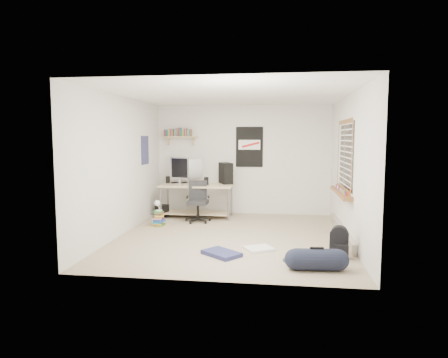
# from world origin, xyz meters

# --- Properties ---
(floor) EXTENTS (4.00, 4.50, 0.01)m
(floor) POSITION_xyz_m (0.00, 0.00, -0.01)
(floor) COLOR gray
(floor) RESTS_ON ground
(ceiling) EXTENTS (4.00, 4.50, 0.01)m
(ceiling) POSITION_xyz_m (0.00, 0.00, 2.50)
(ceiling) COLOR white
(ceiling) RESTS_ON ground
(back_wall) EXTENTS (4.00, 0.01, 2.50)m
(back_wall) POSITION_xyz_m (0.00, 2.25, 1.25)
(back_wall) COLOR silver
(back_wall) RESTS_ON ground
(left_wall) EXTENTS (0.01, 4.50, 2.50)m
(left_wall) POSITION_xyz_m (-2.00, 0.00, 1.25)
(left_wall) COLOR silver
(left_wall) RESTS_ON ground
(right_wall) EXTENTS (0.01, 4.50, 2.50)m
(right_wall) POSITION_xyz_m (2.00, 0.00, 1.25)
(right_wall) COLOR silver
(right_wall) RESTS_ON ground
(desk) EXTENTS (1.69, 0.94, 0.73)m
(desk) POSITION_xyz_m (-0.97, 1.65, 0.36)
(desk) COLOR tan
(desk) RESTS_ON floor
(monitor_left) EXTENTS (0.46, 0.22, 0.49)m
(monitor_left) POSITION_xyz_m (-1.36, 1.67, 0.98)
(monitor_left) COLOR #9D9DA2
(monitor_left) RESTS_ON desk
(monitor_right) EXTENTS (0.39, 0.23, 0.42)m
(monitor_right) POSITION_xyz_m (-1.09, 1.94, 0.94)
(monitor_right) COLOR #B7B7BD
(monitor_right) RESTS_ON desk
(pc_tower) EXTENTS (0.38, 0.50, 0.47)m
(pc_tower) POSITION_xyz_m (-0.36, 1.94, 0.97)
(pc_tower) COLOR black
(pc_tower) RESTS_ON desk
(keyboard) EXTENTS (0.40, 0.26, 0.02)m
(keyboard) POSITION_xyz_m (-1.43, 1.91, 0.74)
(keyboard) COLOR black
(keyboard) RESTS_ON desk
(speaker_left) EXTENTS (0.08, 0.08, 0.16)m
(speaker_left) POSITION_xyz_m (-1.67, 1.82, 0.81)
(speaker_left) COLOR black
(speaker_left) RESTS_ON desk
(speaker_right) EXTENTS (0.11, 0.11, 0.17)m
(speaker_right) POSITION_xyz_m (-0.75, 1.63, 0.82)
(speaker_right) COLOR black
(speaker_right) RESTS_ON desk
(office_chair) EXTENTS (0.66, 0.66, 0.86)m
(office_chair) POSITION_xyz_m (-0.85, 1.17, 0.49)
(office_chair) COLOR black
(office_chair) RESTS_ON floor
(wall_shelf) EXTENTS (0.80, 0.22, 0.24)m
(wall_shelf) POSITION_xyz_m (-1.45, 2.14, 1.78)
(wall_shelf) COLOR tan
(wall_shelf) RESTS_ON back_wall
(poster_back_wall) EXTENTS (0.62, 0.03, 0.92)m
(poster_back_wall) POSITION_xyz_m (0.15, 2.23, 1.55)
(poster_back_wall) COLOR black
(poster_back_wall) RESTS_ON back_wall
(poster_left_wall) EXTENTS (0.02, 0.42, 0.60)m
(poster_left_wall) POSITION_xyz_m (-1.99, 1.20, 1.50)
(poster_left_wall) COLOR navy
(poster_left_wall) RESTS_ON left_wall
(window) EXTENTS (0.10, 1.50, 1.26)m
(window) POSITION_xyz_m (1.95, 0.30, 1.45)
(window) COLOR brown
(window) RESTS_ON right_wall
(baseboard_heater) EXTENTS (0.08, 2.50, 0.18)m
(baseboard_heater) POSITION_xyz_m (1.96, 0.30, 0.09)
(baseboard_heater) COLOR #B7B2A8
(baseboard_heater) RESTS_ON floor
(backpack) EXTENTS (0.30, 0.26, 0.36)m
(backpack) POSITION_xyz_m (1.71, -1.03, 0.20)
(backpack) COLOR black
(backpack) RESTS_ON floor
(duffel_bag) EXTENTS (0.31, 0.31, 0.57)m
(duffel_bag) POSITION_xyz_m (1.33, -1.64, 0.14)
(duffel_bag) COLOR black
(duffel_bag) RESTS_ON floor
(tshirt) EXTENTS (0.53, 0.51, 0.04)m
(tshirt) POSITION_xyz_m (0.52, -0.77, 0.02)
(tshirt) COLOR silver
(tshirt) RESTS_ON floor
(jeans_a) EXTENTS (0.66, 0.63, 0.06)m
(jeans_a) POSITION_xyz_m (-0.02, -1.15, 0.03)
(jeans_a) COLOR navy
(jeans_a) RESTS_ON floor
(jeans_b) EXTENTS (0.44, 0.40, 0.05)m
(jeans_b) POSITION_xyz_m (1.11, -1.37, 0.03)
(jeans_b) COLOR navy
(jeans_b) RESTS_ON floor
(book_stack) EXTENTS (0.51, 0.47, 0.29)m
(book_stack) POSITION_xyz_m (-1.55, 0.66, 0.15)
(book_stack) COLOR brown
(book_stack) RESTS_ON floor
(desk_lamp) EXTENTS (0.19, 0.24, 0.21)m
(desk_lamp) POSITION_xyz_m (-1.53, 0.64, 0.38)
(desk_lamp) COLOR white
(desk_lamp) RESTS_ON book_stack
(subwoofer) EXTENTS (0.29, 0.29, 0.26)m
(subwoofer) POSITION_xyz_m (-1.75, 1.58, 0.14)
(subwoofer) COLOR black
(subwoofer) RESTS_ON floor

